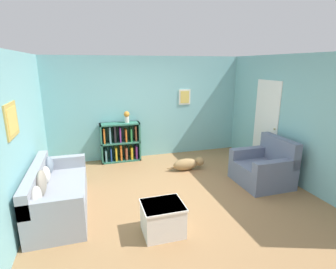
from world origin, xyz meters
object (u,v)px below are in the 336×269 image
(couch, at_px, (56,194))
(dog, at_px, (188,164))
(coffee_table, at_px, (163,218))
(vase, at_px, (127,116))
(recliner_chair, at_px, (264,168))
(bookshelf, at_px, (120,143))

(couch, height_order, dog, couch)
(couch, bearing_deg, coffee_table, -34.22)
(coffee_table, height_order, vase, vase)
(coffee_table, bearing_deg, recliner_chair, 22.45)
(recliner_chair, height_order, vase, vase)
(couch, distance_m, recliner_chair, 3.98)
(recliner_chair, xyz_separation_m, vase, (-2.49, 2.17, 0.82))
(coffee_table, bearing_deg, vase, 90.72)
(couch, bearing_deg, dog, 21.48)
(couch, distance_m, vase, 2.73)
(dog, bearing_deg, bookshelf, 143.08)
(bookshelf, bearing_deg, dog, -36.92)
(recliner_chair, relative_size, vase, 3.58)
(bookshelf, relative_size, coffee_table, 1.66)
(bookshelf, xyz_separation_m, vase, (0.18, -0.02, 0.67))
(bookshelf, bearing_deg, coffee_table, -86.01)
(couch, xyz_separation_m, vase, (1.49, 2.14, 0.83))
(bookshelf, height_order, coffee_table, bookshelf)
(vase, bearing_deg, coffee_table, -89.28)
(recliner_chair, bearing_deg, bookshelf, 140.80)
(couch, relative_size, coffee_table, 3.14)
(bookshelf, height_order, vase, vase)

